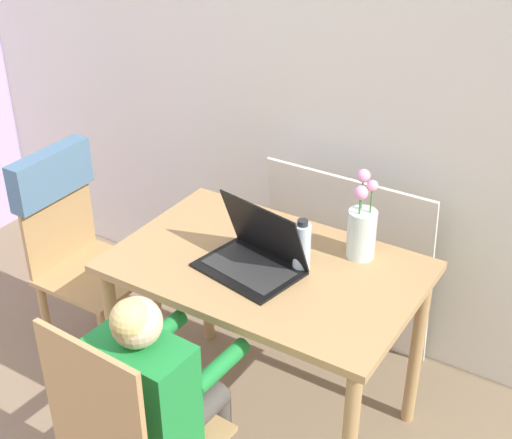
# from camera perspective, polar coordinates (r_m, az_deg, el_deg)

# --- Properties ---
(wall_back) EXTENTS (6.40, 0.05, 2.50)m
(wall_back) POSITION_cam_1_polar(r_m,az_deg,el_deg) (2.86, 10.34, 11.36)
(wall_back) COLOR white
(wall_back) RESTS_ON ground_plane
(dining_table) EXTENTS (1.08, 0.70, 0.75)m
(dining_table) POSITION_cam_1_polar(r_m,az_deg,el_deg) (2.58, 0.84, -5.49)
(dining_table) COLOR tan
(dining_table) RESTS_ON ground_plane
(chair_spare) EXTENTS (0.43, 0.40, 0.95)m
(chair_spare) POSITION_cam_1_polar(r_m,az_deg,el_deg) (3.08, -14.66, -0.45)
(chair_spare) COLOR tan
(chair_spare) RESTS_ON ground_plane
(person_seated) EXTENTS (0.33, 0.44, 0.97)m
(person_seated) POSITION_cam_1_polar(r_m,az_deg,el_deg) (2.27, -7.90, -13.25)
(person_seated) COLOR #1E8438
(person_seated) RESTS_ON ground_plane
(laptop) EXTENTS (0.38, 0.31, 0.24)m
(laptop) POSITION_cam_1_polar(r_m,az_deg,el_deg) (2.48, -0.08, -2.69)
(laptop) COLOR black
(laptop) RESTS_ON dining_table
(flower_vase) EXTENTS (0.10, 0.10, 0.33)m
(flower_vase) POSITION_cam_1_polar(r_m,az_deg,el_deg) (2.53, 8.47, -0.64)
(flower_vase) COLOR silver
(flower_vase) RESTS_ON dining_table
(water_bottle) EXTENTS (0.06, 0.06, 0.19)m
(water_bottle) POSITION_cam_1_polar(r_m,az_deg,el_deg) (2.45, 3.69, -2.14)
(water_bottle) COLOR silver
(water_bottle) RESTS_ON dining_table
(cardboard_panel) EXTENTS (0.75, 0.14, 0.86)m
(cardboard_panel) POSITION_cam_1_polar(r_m,az_deg,el_deg) (3.13, 7.36, -3.40)
(cardboard_panel) COLOR silver
(cardboard_panel) RESTS_ON ground_plane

